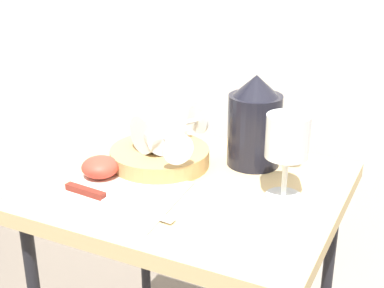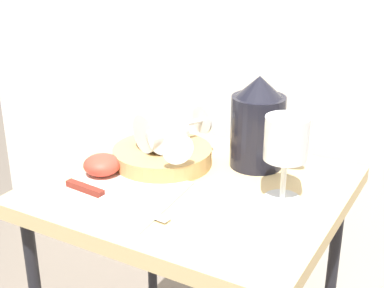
% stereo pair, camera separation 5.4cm
% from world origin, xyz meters
% --- Properties ---
extents(table, '(0.55, 0.48, 0.68)m').
position_xyz_m(table, '(0.00, 0.00, 0.61)').
color(table, tan).
rests_on(table, ground_plane).
extents(linen_napkin, '(0.23, 0.21, 0.00)m').
position_xyz_m(linen_napkin, '(-0.10, -0.11, 0.68)').
color(linen_napkin, silver).
rests_on(linen_napkin, table).
extents(basket_tray, '(0.20, 0.20, 0.03)m').
position_xyz_m(basket_tray, '(-0.10, 0.05, 0.70)').
color(basket_tray, tan).
rests_on(basket_tray, table).
extents(pitcher, '(0.16, 0.11, 0.19)m').
position_xyz_m(pitcher, '(0.07, 0.14, 0.75)').
color(pitcher, black).
rests_on(pitcher, table).
extents(wine_glass_upright, '(0.08, 0.08, 0.15)m').
position_xyz_m(wine_glass_upright, '(0.17, 0.02, 0.79)').
color(wine_glass_upright, silver).
rests_on(wine_glass_upright, table).
extents(wine_glass_tipped_near, '(0.15, 0.15, 0.08)m').
position_xyz_m(wine_glass_tipped_near, '(-0.09, 0.04, 0.75)').
color(wine_glass_tipped_near, silver).
rests_on(wine_glass_tipped_near, basket_tray).
extents(wine_glass_tipped_far, '(0.12, 0.16, 0.08)m').
position_xyz_m(wine_glass_tipped_far, '(-0.10, 0.05, 0.75)').
color(wine_glass_tipped_far, silver).
rests_on(wine_glass_tipped_far, basket_tray).
extents(apple_half_left, '(0.07, 0.07, 0.04)m').
position_xyz_m(apple_half_left, '(-0.17, -0.06, 0.70)').
color(apple_half_left, '#CC3D2D').
rests_on(apple_half_left, linen_napkin).
extents(knife, '(0.23, 0.04, 0.01)m').
position_xyz_m(knife, '(-0.11, -0.13, 0.69)').
color(knife, silver).
rests_on(knife, linen_napkin).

